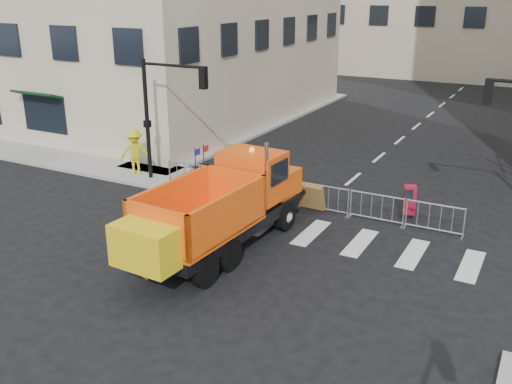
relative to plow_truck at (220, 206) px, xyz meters
The scene contains 10 objects.
ground 3.43m from the plow_truck, 63.62° to the right, with size 120.00×120.00×0.00m, color black.
sidewalk_back 6.11m from the plow_truck, 76.76° to the left, with size 64.00×5.00×0.15m, color gray.
traffic_light_left 8.25m from the plow_truck, 144.35° to the left, with size 0.18×0.18×5.40m, color black.
crowd_barriers 5.01m from the plow_truck, 82.89° to the left, with size 12.60×0.60×1.10m, color #9EA0A5, non-canonical shape.
plow_truck is the anchor object (origin of this frame).
cop_a 4.34m from the plow_truck, 86.86° to the left, with size 0.60×0.39×1.64m, color black.
cop_b 4.34m from the plow_truck, 96.48° to the left, with size 0.88×0.69×1.82m, color black.
cop_c 4.43m from the plow_truck, 103.15° to the left, with size 1.05×0.44×1.80m, color black.
worker 8.98m from the plow_truck, 147.19° to the left, with size 1.34×0.77×2.07m, color gold.
newspaper_box 7.56m from the plow_truck, 51.29° to the left, with size 0.45×0.40×1.10m, color maroon.
Camera 1 is at (7.76, -11.76, 8.17)m, focal length 40.00 mm.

